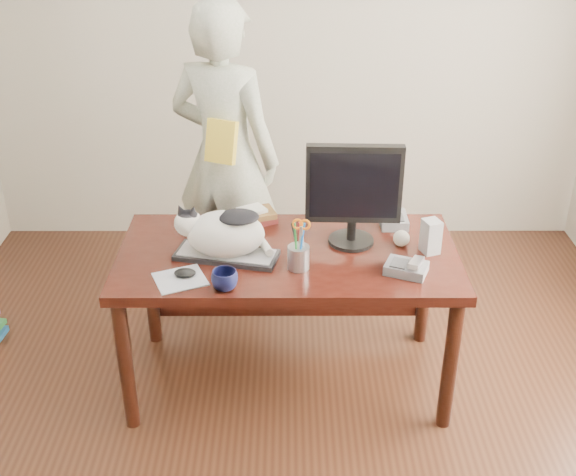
% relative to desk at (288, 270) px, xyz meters
% --- Properties ---
extents(room, '(4.50, 4.50, 4.50)m').
position_rel_desk_xyz_m(room, '(0.00, -0.68, 0.75)').
color(room, black).
rests_on(room, ground).
extents(desk, '(1.60, 0.80, 0.75)m').
position_rel_desk_xyz_m(desk, '(0.00, 0.00, 0.00)').
color(desk, black).
rests_on(desk, ground).
extents(keyboard, '(0.50, 0.28, 0.03)m').
position_rel_desk_xyz_m(keyboard, '(-0.28, -0.13, 0.16)').
color(keyboard, black).
rests_on(keyboard, desk).
extents(cat, '(0.47, 0.30, 0.26)m').
position_rel_desk_xyz_m(cat, '(-0.30, -0.13, 0.28)').
color(cat, white).
rests_on(cat, keyboard).
extents(monitor, '(0.45, 0.23, 0.50)m').
position_rel_desk_xyz_m(monitor, '(0.30, -0.00, 0.43)').
color(monitor, black).
rests_on(monitor, desk).
extents(pen_cup, '(0.11, 0.11, 0.25)m').
position_rel_desk_xyz_m(pen_cup, '(0.05, -0.23, 0.22)').
color(pen_cup, gray).
rests_on(pen_cup, desk).
extents(mousepad, '(0.27, 0.26, 0.00)m').
position_rel_desk_xyz_m(mousepad, '(-0.48, -0.33, 0.15)').
color(mousepad, silver).
rests_on(mousepad, desk).
extents(mouse, '(0.11, 0.09, 0.04)m').
position_rel_desk_xyz_m(mouse, '(-0.46, -0.31, 0.17)').
color(mouse, black).
rests_on(mouse, mousepad).
extents(coffee_mug, '(0.16, 0.16, 0.09)m').
position_rel_desk_xyz_m(coffee_mug, '(-0.27, -0.41, 0.19)').
color(coffee_mug, black).
rests_on(coffee_mug, desk).
extents(phone, '(0.22, 0.19, 0.08)m').
position_rel_desk_xyz_m(phone, '(0.53, -0.27, 0.18)').
color(phone, '#5D5E62').
rests_on(phone, desk).
extents(speaker, '(0.10, 0.10, 0.16)m').
position_rel_desk_xyz_m(speaker, '(0.67, -0.08, 0.23)').
color(speaker, gray).
rests_on(speaker, desk).
extents(baseball, '(0.08, 0.08, 0.08)m').
position_rel_desk_xyz_m(baseball, '(0.54, -0.02, 0.19)').
color(baseball, silver).
rests_on(baseball, desk).
extents(book_stack, '(0.25, 0.23, 0.08)m').
position_rel_desk_xyz_m(book_stack, '(-0.17, 0.23, 0.18)').
color(book_stack, '#4A1413').
rests_on(book_stack, desk).
extents(calculator, '(0.14, 0.18, 0.05)m').
position_rel_desk_xyz_m(calculator, '(0.53, 0.20, 0.17)').
color(calculator, '#5D5E62').
rests_on(calculator, desk).
extents(person, '(0.77, 0.65, 1.78)m').
position_rel_desk_xyz_m(person, '(-0.35, 0.76, 0.29)').
color(person, silver).
rests_on(person, ground).
extents(held_book, '(0.19, 0.16, 0.23)m').
position_rel_desk_xyz_m(held_book, '(-0.35, 0.59, 0.45)').
color(held_book, yellow).
rests_on(held_book, person).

